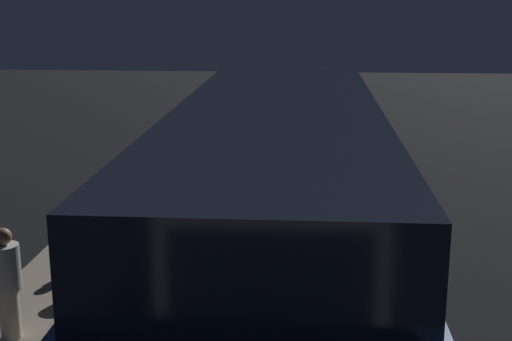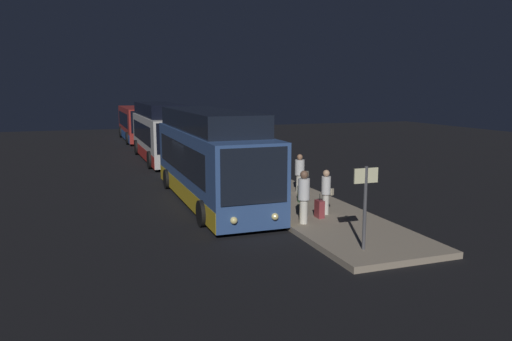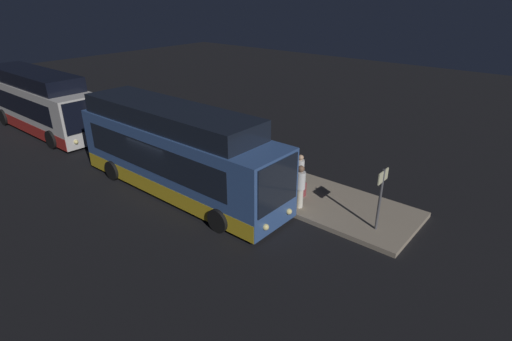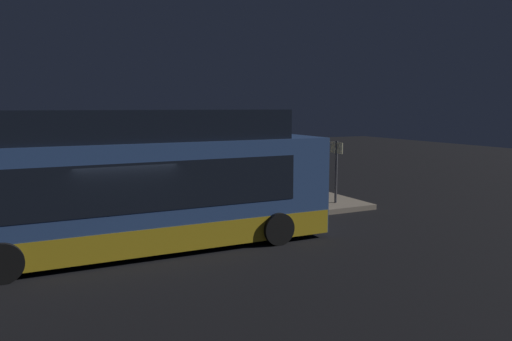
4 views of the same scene
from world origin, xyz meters
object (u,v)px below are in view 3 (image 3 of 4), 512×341
Objects in this scene: passenger_boarding at (300,171)px; bus_second at (40,104)px; passenger_with_bags at (300,185)px; sign_post at (381,192)px; bus_lead at (177,154)px; suitcase at (301,189)px; trash_bin at (263,170)px; passenger_waiting at (244,145)px.

bus_second is at bearing 159.41° from passenger_boarding.
bus_second is 18.57m from passenger_with_bags.
bus_second reaches higher than passenger_with_bags.
sign_post is (21.58, 2.33, 0.04)m from bus_second.
sign_post is at bearing 6.16° from bus_second.
bus_second is 21.70m from sign_post.
sign_post is at bearing 158.75° from passenger_with_bags.
bus_lead is at bearing 0.00° from bus_second.
sign_post is (3.63, -0.43, 1.23)m from suitcase.
trash_bin is at bearing 55.54° from bus_lead.
sign_post is at bearing -43.36° from passenger_boarding.
sign_post is 3.73× the size of trash_bin.
passenger_waiting reaches higher than suitcase.
passenger_waiting is at bearing 158.90° from trash_bin.
bus_lead reaches higher than passenger_with_bags.
suitcase is at bearing 26.29° from passenger_waiting.
passenger_with_bags is (18.46, 1.89, -0.51)m from bus_second.
sign_post is (8.36, 2.33, 0.00)m from bus_lead.
suitcase is at bearing -88.71° from passenger_with_bags.
bus_lead is 1.03× the size of bus_second.
passenger_with_bags is at bearing -86.95° from passenger_boarding.
bus_second is 6.26× the size of passenger_waiting.
trash_bin is at bearing -54.02° from passenger_with_bags.
passenger_waiting is at bearing 164.35° from suitcase.
bus_lead is at bearing -164.44° from sign_post.
bus_lead is at bearing -124.46° from trash_bin.
passenger_with_bags is at bearing 5.83° from bus_second.
suitcase is (4.73, 2.76, -1.23)m from bus_lead.
sign_post reaches higher than passenger_with_bags.
passenger_with_bags reaches higher than passenger_boarding.
bus_lead is 4.54× the size of sign_post.
bus_second is at bearing -23.50° from passenger_with_bags.
bus_lead reaches higher than sign_post.
passenger_waiting is 0.70× the size of sign_post.
passenger_waiting is 0.93× the size of passenger_with_bags.
passenger_with_bags is at bearing -171.91° from sign_post.
bus_lead is at bearing -54.50° from passenger_waiting.
bus_lead is at bearing -9.57° from passenger_with_bags.
trash_bin is (15.46, 3.27, -1.18)m from bus_second.
bus_second is 15.84m from trash_bin.
trash_bin is (1.80, -0.69, -0.58)m from passenger_waiting.
bus_second is 12.28× the size of suitcase.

